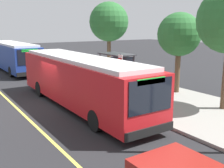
% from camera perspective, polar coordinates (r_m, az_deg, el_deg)
% --- Properties ---
extents(ground_plane, '(120.00, 120.00, 0.00)m').
position_cam_1_polar(ground_plane, '(16.99, -11.97, -4.00)').
color(ground_plane, '#232326').
extents(sidewalk_curb, '(44.00, 6.40, 0.15)m').
position_cam_1_polar(sidewalk_curb, '(19.85, 4.32, -1.22)').
color(sidewalk_curb, gray).
rests_on(sidewalk_curb, ground_plane).
extents(lane_stripe_center, '(36.00, 0.14, 0.01)m').
position_cam_1_polar(lane_stripe_center, '(16.36, -19.17, -5.03)').
color(lane_stripe_center, '#E0D64C').
rests_on(lane_stripe_center, ground_plane).
extents(transit_bus_main, '(12.36, 2.61, 2.95)m').
position_cam_1_polar(transit_bus_main, '(15.70, -6.81, 0.93)').
color(transit_bus_main, red).
rests_on(transit_bus_main, ground_plane).
extents(transit_bus_second, '(11.73, 2.72, 2.95)m').
position_cam_1_polar(transit_bus_second, '(30.34, -20.12, 5.65)').
color(transit_bus_second, navy).
rests_on(transit_bus_second, ground_plane).
extents(bus_shelter, '(2.90, 1.60, 2.48)m').
position_cam_1_polar(bus_shelter, '(20.66, 1.02, 4.53)').
color(bus_shelter, '#333338').
rests_on(bus_shelter, sidewalk_curb).
extents(waiting_bench, '(1.60, 0.48, 0.95)m').
position_cam_1_polar(waiting_bench, '(20.57, 1.52, 0.87)').
color(waiting_bench, brown).
rests_on(waiting_bench, sidewalk_curb).
extents(route_sign_post, '(0.44, 0.08, 2.80)m').
position_cam_1_polar(route_sign_post, '(16.74, 1.77, 2.88)').
color(route_sign_post, '#333338').
rests_on(route_sign_post, sidewalk_curb).
extents(pedestrian_commuter, '(0.24, 0.40, 1.69)m').
position_cam_1_polar(pedestrian_commuter, '(21.85, -4.38, 2.79)').
color(pedestrian_commuter, '#282D47').
rests_on(pedestrian_commuter, sidewalk_curb).
extents(street_tree_near_shelter, '(3.59, 3.59, 6.67)m').
position_cam_1_polar(street_tree_near_shelter, '(25.46, -0.65, 12.90)').
color(street_tree_near_shelter, brown).
rests_on(street_tree_near_shelter, sidewalk_curb).
extents(street_tree_upstreet, '(2.91, 2.91, 5.40)m').
position_cam_1_polar(street_tree_upstreet, '(18.87, 13.94, 10.00)').
color(street_tree_upstreet, brown).
rests_on(street_tree_upstreet, sidewalk_curb).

